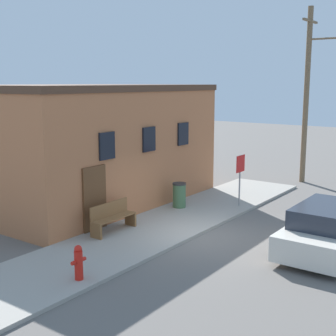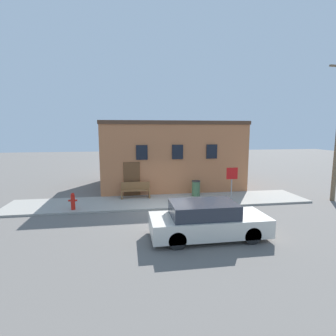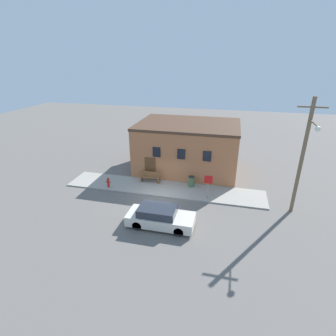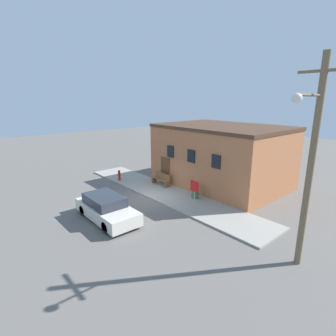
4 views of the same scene
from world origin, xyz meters
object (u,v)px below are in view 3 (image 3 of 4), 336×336
Objects in this scene: stop_sign at (208,183)px; parked_car at (160,217)px; utility_pole at (303,155)px; trash_bin at (191,181)px; bench at (151,177)px; fire_hydrant at (108,182)px.

stop_sign is 5.18m from parked_car.
utility_pole is 1.84× the size of parked_car.
utility_pole is (7.81, -2.13, 3.88)m from trash_bin.
parked_car is (-2.76, -4.31, -0.80)m from stop_sign.
stop_sign is 6.91m from utility_pole.
trash_bin reaches higher than bench.
trash_bin is at bearing 79.03° from parked_car.
parked_car is (-8.98, -3.94, -3.79)m from utility_pole.
fire_hydrant is at bearing -179.63° from stop_sign.
stop_sign is at bearing 176.60° from utility_pole.
stop_sign reaches higher than fire_hydrant.
bench is 6.63m from parked_car.
bench is 3.71m from trash_bin.
fire_hydrant is 0.92× the size of trash_bin.
bench is 12.36m from utility_pole.
parked_car is at bearing -67.51° from bench.
fire_hydrant is 7.20m from trash_bin.
bench is at bearing 112.49° from parked_car.
trash_bin is (3.71, -0.06, 0.01)m from bench.
fire_hydrant is 0.10× the size of utility_pole.
trash_bin is (6.97, 1.81, 0.04)m from fire_hydrant.
bench is at bearing 161.05° from stop_sign.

